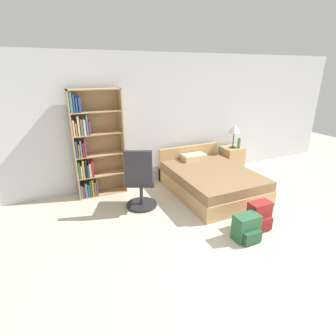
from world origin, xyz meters
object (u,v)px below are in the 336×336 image
office_chair (140,182)px  table_lamp (234,129)px  backpack_red (260,216)px  backpack_green (247,228)px  water_bottle (239,143)px  bed (210,180)px  bookshelf (92,147)px  nightstand (231,160)px

office_chair → table_lamp: size_ratio=2.10×
backpack_red → backpack_green: bearing=-158.0°
water_bottle → backpack_green: bearing=-125.6°
bed → office_chair: bearing=-176.4°
bookshelf → backpack_green: (1.67, -2.36, -0.77)m
nightstand → water_bottle: size_ratio=2.59×
water_bottle → backpack_red: water_bottle is taller
office_chair → backpack_green: bearing=-54.0°
bed → office_chair: size_ratio=1.73×
backpack_red → office_chair: bearing=137.4°
bookshelf → office_chair: (0.60, -0.90, -0.43)m
office_chair → backpack_green: (1.07, -1.47, -0.33)m
bookshelf → backpack_green: bookshelf is taller
bookshelf → bed: bookshelf is taller
office_chair → table_lamp: table_lamp is taller
bookshelf → water_bottle: bookshelf is taller
backpack_red → backpack_green: backpack_red is taller
bookshelf → bed: (2.06, -0.81, -0.70)m
bookshelf → nightstand: bookshelf is taller
bookshelf → bed: 2.32m
office_chair → backpack_green: size_ratio=2.93×
bed → backpack_green: bed is taller
nightstand → backpack_green: 2.69m
nightstand → water_bottle: bearing=-51.0°
backpack_red → backpack_green: 0.40m
backpack_red → nightstand: bearing=62.9°
bookshelf → backpack_red: bookshelf is taller
bed → backpack_red: bearing=-91.1°
bookshelf → water_bottle: bearing=-3.8°
office_chair → nightstand: bearing=17.5°
water_bottle → backpack_green: size_ratio=0.61×
bookshelf → backpack_red: (2.03, -2.22, -0.74)m
bookshelf → backpack_red: 3.10m
bed → table_lamp: size_ratio=3.64×
table_lamp → water_bottle: 0.34m
bookshelf → bed: bearing=-21.4°
office_chair → backpack_red: office_chair is taller
table_lamp → backpack_green: size_ratio=1.40×
bed → table_lamp: (1.05, 0.69, 0.78)m
nightstand → backpack_red: nightstand is taller
office_chair → water_bottle: size_ratio=4.79×
office_chair → backpack_red: (1.43, -1.32, -0.31)m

